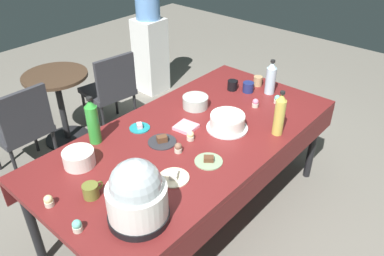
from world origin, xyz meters
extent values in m
plane|color=slate|center=(0.00, 0.00, 0.00)|extent=(9.00, 9.00, 0.00)
cube|color=maroon|center=(0.00, 0.00, 0.73)|extent=(2.20, 1.10, 0.04)
cylinder|color=black|center=(1.02, -0.47, 0.35)|extent=(0.06, 0.06, 0.71)
cylinder|color=black|center=(-1.02, 0.47, 0.35)|extent=(0.06, 0.06, 0.71)
cylinder|color=black|center=(1.02, 0.47, 0.35)|extent=(0.06, 0.06, 0.71)
cube|color=maroon|center=(0.00, -0.55, 0.62)|extent=(2.20, 0.01, 0.18)
cube|color=maroon|center=(0.00, 0.55, 0.62)|extent=(2.20, 0.01, 0.18)
cylinder|color=silver|center=(0.22, -0.14, 0.76)|extent=(0.29, 0.29, 0.01)
cylinder|color=white|center=(0.22, -0.14, 0.81)|extent=(0.24, 0.24, 0.09)
cylinder|color=white|center=(0.22, -0.14, 0.86)|extent=(0.24, 0.24, 0.01)
cylinder|color=black|center=(-0.77, -0.31, 0.77)|extent=(0.32, 0.32, 0.04)
cylinder|color=white|center=(-0.77, -0.31, 0.87)|extent=(0.31, 0.31, 0.17)
sphere|color=#B2BCC1|center=(-0.77, -0.31, 0.98)|extent=(0.26, 0.26, 0.26)
cylinder|color=#B2C6BC|center=(0.30, 0.23, 0.79)|extent=(0.20, 0.20, 0.09)
cylinder|color=silver|center=(-0.70, 0.29, 0.80)|extent=(0.19, 0.19, 0.10)
cylinder|color=beige|center=(-0.42, -0.22, 0.75)|extent=(0.18, 0.18, 0.01)
cube|color=white|center=(-0.42, -0.22, 0.78)|extent=(0.08, 0.07, 0.03)
cylinder|color=#2D2D33|center=(-0.20, 0.09, 0.75)|extent=(0.19, 0.19, 0.01)
cube|color=brown|center=(-0.20, 0.09, 0.78)|extent=(0.08, 0.07, 0.04)
cylinder|color=#8CA87F|center=(-0.17, -0.28, 0.75)|extent=(0.18, 0.18, 0.01)
cube|color=brown|center=(-0.17, -0.28, 0.77)|extent=(0.07, 0.07, 0.03)
cylinder|color=teal|center=(-0.19, 0.32, 0.75)|extent=(0.14, 0.14, 0.01)
cube|color=beige|center=(-0.19, 0.32, 0.77)|extent=(0.06, 0.06, 0.03)
cylinder|color=beige|center=(0.77, -0.21, 0.77)|extent=(0.05, 0.05, 0.03)
sphere|color=#6BC6B2|center=(0.77, -0.21, 0.79)|extent=(0.05, 0.05, 0.05)
cylinder|color=beige|center=(-1.02, -0.14, 0.77)|extent=(0.05, 0.05, 0.03)
sphere|color=#6BC6B2|center=(-1.02, -0.14, 0.79)|extent=(0.05, 0.05, 0.05)
cylinder|color=beige|center=(-0.21, -0.07, 0.77)|extent=(0.05, 0.05, 0.03)
sphere|color=brown|center=(-0.21, -0.07, 0.79)|extent=(0.05, 0.05, 0.05)
cylinder|color=beige|center=(-0.06, -0.04, 0.77)|extent=(0.05, 0.05, 0.03)
sphere|color=beige|center=(-0.06, -0.04, 0.79)|extent=(0.05, 0.05, 0.05)
cylinder|color=beige|center=(-1.02, 0.12, 0.77)|extent=(0.05, 0.05, 0.03)
sphere|color=beige|center=(-1.02, 0.12, 0.79)|extent=(0.05, 0.05, 0.05)
cylinder|color=beige|center=(0.61, -0.12, 0.77)|extent=(0.05, 0.05, 0.03)
sphere|color=pink|center=(0.61, -0.12, 0.79)|extent=(0.05, 0.05, 0.05)
cylinder|color=gold|center=(0.39, -0.43, 0.88)|extent=(0.07, 0.07, 0.26)
cone|color=gold|center=(0.39, -0.43, 1.03)|extent=(0.07, 0.07, 0.05)
cylinder|color=black|center=(0.39, -0.43, 1.07)|extent=(0.03, 0.03, 0.02)
cylinder|color=silver|center=(0.88, -0.08, 0.86)|extent=(0.08, 0.08, 0.22)
cone|color=silver|center=(0.88, -0.08, 0.99)|extent=(0.07, 0.07, 0.05)
cylinder|color=black|center=(0.88, -0.08, 1.03)|extent=(0.04, 0.04, 0.02)
cylinder|color=green|center=(-0.49, 0.42, 0.88)|extent=(0.08, 0.08, 0.27)
cone|color=green|center=(-0.49, 0.42, 1.04)|extent=(0.07, 0.07, 0.05)
cylinder|color=black|center=(-0.49, 0.42, 1.07)|extent=(0.04, 0.04, 0.02)
cylinder|color=navy|center=(0.78, 0.07, 0.79)|extent=(0.09, 0.09, 0.08)
torus|color=navy|center=(0.84, 0.07, 0.80)|extent=(0.05, 0.01, 0.05)
cylinder|color=olive|center=(-0.83, 0.01, 0.79)|extent=(0.09, 0.09, 0.08)
torus|color=olive|center=(-0.77, 0.01, 0.79)|extent=(0.05, 0.01, 0.05)
cylinder|color=black|center=(0.73, 0.19, 0.79)|extent=(0.08, 0.08, 0.08)
torus|color=black|center=(0.78, 0.19, 0.80)|extent=(0.05, 0.01, 0.05)
cylinder|color=tan|center=(0.94, 0.07, 0.79)|extent=(0.07, 0.07, 0.08)
torus|color=tan|center=(0.99, 0.07, 0.79)|extent=(0.05, 0.01, 0.05)
cube|color=pink|center=(0.03, 0.08, 0.76)|extent=(0.16, 0.16, 0.02)
cube|color=#333338|center=(-0.55, 1.49, 0.42)|extent=(0.44, 0.44, 0.05)
cube|color=#333338|center=(-0.55, 1.29, 0.65)|extent=(0.42, 0.04, 0.40)
cylinder|color=black|center=(-0.36, 1.69, 0.20)|extent=(0.03, 0.03, 0.40)
cylinder|color=black|center=(-0.36, 1.31, 0.20)|extent=(0.03, 0.03, 0.40)
cylinder|color=black|center=(-0.74, 1.30, 0.20)|extent=(0.03, 0.03, 0.40)
cube|color=#333338|center=(0.40, 1.49, 0.42)|extent=(0.49, 0.49, 0.05)
cube|color=#333338|center=(0.38, 1.30, 0.65)|extent=(0.42, 0.09, 0.40)
cylinder|color=black|center=(0.61, 1.66, 0.20)|extent=(0.03, 0.03, 0.40)
cylinder|color=black|center=(0.23, 1.71, 0.20)|extent=(0.03, 0.03, 0.40)
cylinder|color=black|center=(0.57, 1.28, 0.20)|extent=(0.03, 0.03, 0.40)
cylinder|color=black|center=(0.19, 1.33, 0.20)|extent=(0.03, 0.03, 0.40)
cylinder|color=#473323|center=(-0.05, 1.64, 0.70)|extent=(0.60, 0.60, 0.03)
cylinder|color=black|center=(-0.05, 1.64, 0.35)|extent=(0.06, 0.06, 0.67)
cylinder|color=black|center=(-0.05, 1.64, 0.01)|extent=(0.44, 0.44, 0.02)
cube|color=silver|center=(1.30, 1.80, 0.45)|extent=(0.32, 0.32, 0.90)
cylinder|color=#6699D8|center=(1.30, 1.80, 1.07)|extent=(0.28, 0.28, 0.34)
camera|label=1|loc=(-1.62, -1.42, 2.19)|focal=35.29mm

